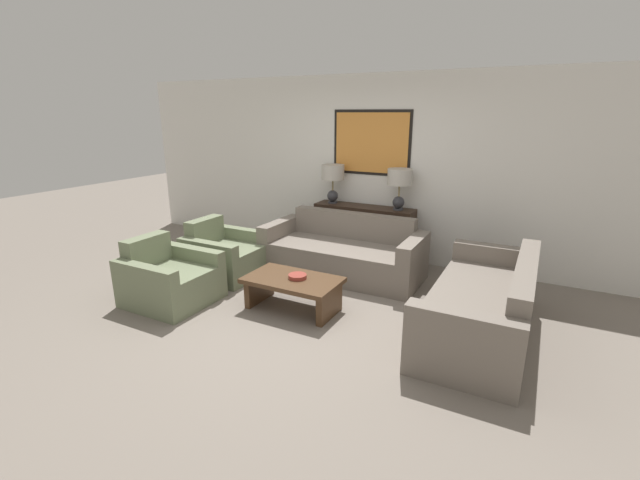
# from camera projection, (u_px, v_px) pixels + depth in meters

# --- Properties ---
(ground_plane) EXTENTS (20.00, 20.00, 0.00)m
(ground_plane) POSITION_uv_depth(u_px,v_px,m) (289.00, 314.00, 4.69)
(ground_plane) COLOR slate
(back_wall) EXTENTS (8.40, 0.12, 2.65)m
(back_wall) POSITION_uv_depth(u_px,v_px,m) (372.00, 168.00, 6.30)
(back_wall) COLOR silver
(back_wall) RESTS_ON ground_plane
(console_table) EXTENTS (1.48, 0.36, 0.81)m
(console_table) POSITION_uv_depth(u_px,v_px,m) (363.00, 233.00, 6.35)
(console_table) COLOR #332319
(console_table) RESTS_ON ground_plane
(table_lamp_left) EXTENTS (0.34, 0.34, 0.57)m
(table_lamp_left) POSITION_uv_depth(u_px,v_px,m) (333.00, 176.00, 6.35)
(table_lamp_left) COLOR #333338
(table_lamp_left) RESTS_ON console_table
(table_lamp_right) EXTENTS (0.34, 0.34, 0.57)m
(table_lamp_right) POSITION_uv_depth(u_px,v_px,m) (400.00, 181.00, 5.88)
(table_lamp_right) COLOR #333338
(table_lamp_right) RESTS_ON console_table
(couch_by_back_wall) EXTENTS (2.13, 0.91, 0.79)m
(couch_by_back_wall) POSITION_uv_depth(u_px,v_px,m) (343.00, 254.00, 5.78)
(couch_by_back_wall) COLOR slate
(couch_by_back_wall) RESTS_ON ground_plane
(couch_by_side) EXTENTS (0.91, 2.13, 0.79)m
(couch_by_side) POSITION_uv_depth(u_px,v_px,m) (484.00, 307.00, 4.20)
(couch_by_side) COLOR slate
(couch_by_side) RESTS_ON ground_plane
(coffee_table) EXTENTS (1.04, 0.61, 0.37)m
(coffee_table) POSITION_uv_depth(u_px,v_px,m) (293.00, 287.00, 4.73)
(coffee_table) COLOR #4C331E
(coffee_table) RESTS_ON ground_plane
(decorative_bowl) EXTENTS (0.20, 0.20, 0.04)m
(decorative_bowl) POSITION_uv_depth(u_px,v_px,m) (298.00, 276.00, 4.70)
(decorative_bowl) COLOR #93382D
(decorative_bowl) RESTS_ON coffee_table
(armchair_near_back_wall) EXTENTS (0.90, 0.86, 0.74)m
(armchair_near_back_wall) POSITION_uv_depth(u_px,v_px,m) (225.00, 256.00, 5.76)
(armchair_near_back_wall) COLOR #707A5B
(armchair_near_back_wall) RESTS_ON ground_plane
(armchair_near_camera) EXTENTS (0.90, 0.86, 0.74)m
(armchair_near_camera) POSITION_uv_depth(u_px,v_px,m) (170.00, 280.00, 4.94)
(armchair_near_camera) COLOR #707A5B
(armchair_near_camera) RESTS_ON ground_plane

